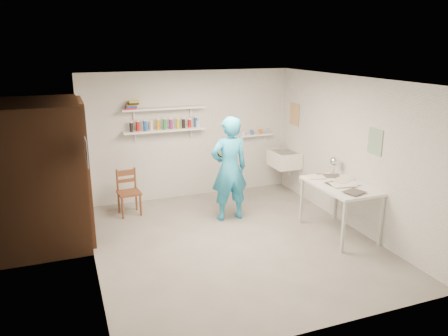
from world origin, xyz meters
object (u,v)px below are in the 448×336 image
object	(u,v)px
work_table	(339,209)
desk_lamp	(335,161)
wall_clock	(225,149)
man	(229,169)
wooden_chair	(129,193)
belfast_sink	(284,159)

from	to	relation	value
work_table	desk_lamp	world-z (taller)	desk_lamp
wall_clock	man	bearing A→B (deg)	-92.14
man	desk_lamp	world-z (taller)	man
man	desk_lamp	xyz separation A→B (m)	(1.57, -0.68, 0.15)
wall_clock	wooden_chair	xyz separation A→B (m)	(-1.55, 0.57, -0.78)
belfast_sink	desk_lamp	size ratio (longest dim) A/B	3.93
belfast_sink	man	size ratio (longest dim) A/B	0.34
wooden_chair	desk_lamp	distance (m)	3.50
wall_clock	work_table	size ratio (longest dim) A/B	0.26
work_table	desk_lamp	distance (m)	0.82
wall_clock	work_table	xyz separation A→B (m)	(1.37, -1.39, -0.76)
belfast_sink	man	xyz separation A→B (m)	(-1.48, -0.83, 0.18)
man	belfast_sink	bearing A→B (deg)	-151.77
work_table	wall_clock	bearing A→B (deg)	134.52
wall_clock	desk_lamp	bearing A→B (deg)	-30.96
man	wall_clock	bearing A→B (deg)	-92.14
belfast_sink	wall_clock	world-z (taller)	wall_clock
man	wooden_chair	size ratio (longest dim) A/B	2.22
wooden_chair	man	bearing A→B (deg)	-31.59
man	wooden_chair	bearing A→B (deg)	-28.00
wooden_chair	work_table	bearing A→B (deg)	-38.48
belfast_sink	wall_clock	size ratio (longest dim) A/B	1.90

